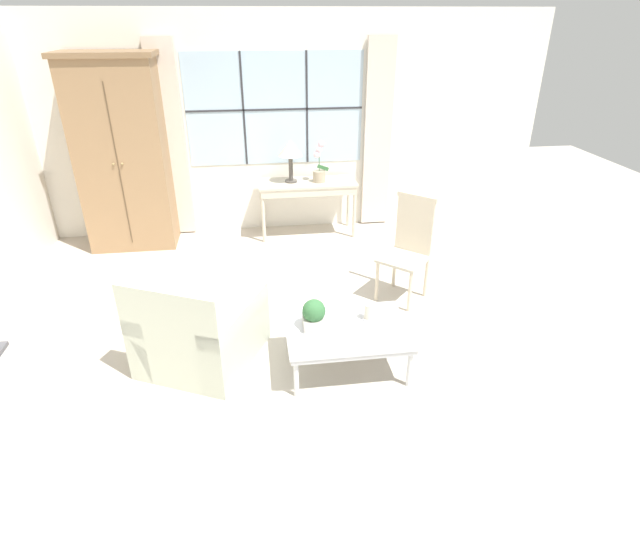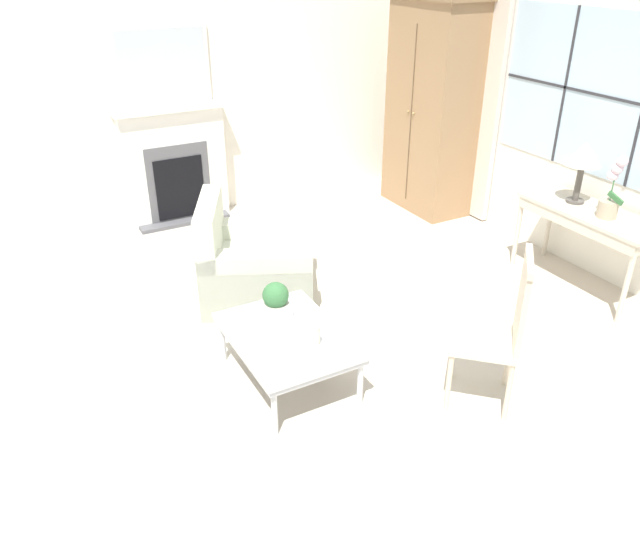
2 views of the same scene
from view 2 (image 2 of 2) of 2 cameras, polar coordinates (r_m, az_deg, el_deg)
ground_plane at (r=4.92m, az=-2.03°, el=-7.18°), size 14.00×14.00×0.00m
wall_back_windowed at (r=6.19m, az=24.19°, el=12.02°), size 7.20×0.14×2.80m
wall_left at (r=7.22m, az=-9.09°, el=15.95°), size 0.06×7.20×2.80m
fireplace at (r=7.09m, az=-13.18°, el=9.68°), size 0.34×1.20×2.08m
armoire at (r=7.29m, az=10.24°, el=14.21°), size 1.12×0.63×2.35m
console_table at (r=5.94m, az=23.51°, el=3.97°), size 1.29×0.50×0.74m
table_lamp at (r=5.91m, az=22.98°, el=9.27°), size 0.31×0.31×0.55m
potted_orchid at (r=5.74m, az=25.08°, el=5.97°), size 0.21×0.17×0.54m
armchair_upholstered at (r=5.46m, az=-6.14°, el=-0.04°), size 1.18×1.21×0.91m
side_chair_wooden at (r=4.21m, az=16.42°, el=-5.10°), size 0.62×0.62×1.10m
coffee_table at (r=4.36m, az=-3.01°, el=-6.62°), size 1.02×0.73×0.39m
potted_plant_small at (r=4.50m, az=-4.06°, el=-3.02°), size 0.19×0.19×0.26m
pillar_candle at (r=4.19m, az=-0.53°, el=-6.40°), size 0.11×0.11×0.16m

